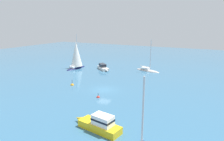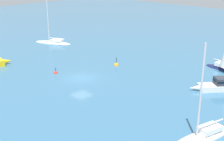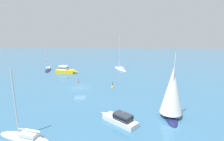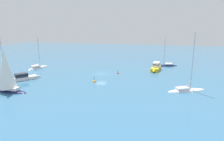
{
  "view_description": "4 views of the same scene",
  "coord_description": "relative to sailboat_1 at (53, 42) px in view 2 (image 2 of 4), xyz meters",
  "views": [
    {
      "loc": [
        33.08,
        19.05,
        13.11
      ],
      "look_at": [
        -5.82,
        -1.19,
        2.65
      ],
      "focal_mm": 31.85,
      "sensor_mm": 36.0,
      "label": 1
    },
    {
      "loc": [
        -31.51,
        26.66,
        14.91
      ],
      "look_at": [
        -2.39,
        -3.65,
        0.77
      ],
      "focal_mm": 51.06,
      "sensor_mm": 36.0,
      "label": 2
    },
    {
      "loc": [
        -40.08,
        -9.02,
        13.6
      ],
      "look_at": [
        6.18,
        -7.29,
        2.65
      ],
      "focal_mm": 29.54,
      "sensor_mm": 36.0,
      "label": 3
    },
    {
      "loc": [
        13.31,
        -47.5,
        12.23
      ],
      "look_at": [
        3.81,
        -4.25,
        2.01
      ],
      "focal_mm": 31.6,
      "sensor_mm": 36.0,
      "label": 4
    }
  ],
  "objects": [
    {
      "name": "ground_plane",
      "position": [
        -19.47,
        9.54,
        -0.23
      ],
      "size": [
        160.0,
        160.0,
        0.0
      ],
      "primitive_type": "plane",
      "color": "teal"
    },
    {
      "name": "powerboat",
      "position": [
        -35.21,
        0.27,
        0.42
      ],
      "size": [
        5.37,
        5.93,
        2.18
      ],
      "rotation": [
        0.0,
        0.0,
        0.86
      ],
      "color": "silver",
      "rests_on": "ground"
    },
    {
      "name": "sailboat_2",
      "position": [
        -39.38,
        12.31,
        -0.06
      ],
      "size": [
        3.59,
        7.51,
        9.36
      ],
      "rotation": [
        0.0,
        0.0,
        1.32
      ],
      "color": "silver",
      "rests_on": "ground"
    },
    {
      "name": "channel_buoy",
      "position": [
        -18.95,
        1.9,
        -0.22
      ],
      "size": [
        0.75,
        0.75,
        1.6
      ],
      "color": "orange",
      "rests_on": "ground"
    },
    {
      "name": "mooring_buoy",
      "position": [
        -15.32,
        10.71,
        -0.22
      ],
      "size": [
        0.59,
        0.59,
        1.1
      ],
      "color": "red",
      "rests_on": "ground"
    },
    {
      "name": "sailboat_1",
      "position": [
        0.0,
        0.0,
        0.0
      ],
      "size": [
        7.68,
        4.88,
        11.29
      ],
      "rotation": [
        0.0,
        0.0,
        0.43
      ],
      "color": "white",
      "rests_on": "ground"
    }
  ]
}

